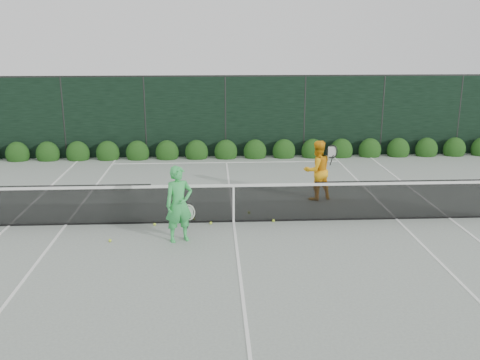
{
  "coord_description": "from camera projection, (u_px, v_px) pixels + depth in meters",
  "views": [
    {
      "loc": [
        -0.5,
        -12.52,
        4.5
      ],
      "look_at": [
        0.17,
        0.3,
        1.0
      ],
      "focal_mm": 40.0,
      "sensor_mm": 36.0,
      "label": 1
    }
  ],
  "objects": [
    {
      "name": "ground",
      "position": [
        234.0,
        222.0,
        13.27
      ],
      "size": [
        80.0,
        80.0,
        0.0
      ],
      "primitive_type": "plane",
      "color": "gray",
      "rests_on": "ground"
    },
    {
      "name": "player_woman",
      "position": [
        179.0,
        204.0,
        11.86
      ],
      "size": [
        0.74,
        0.62,
        1.73
      ],
      "rotation": [
        0.0,
        0.0,
        0.39
      ],
      "color": "#38C057",
      "rests_on": "ground"
    },
    {
      "name": "player_man",
      "position": [
        317.0,
        170.0,
        14.91
      ],
      "size": [
        0.99,
        0.87,
        1.68
      ],
      "rotation": [
        0.0,
        0.0,
        3.48
      ],
      "color": "#FFAD15",
      "rests_on": "ground"
    },
    {
      "name": "tennis_net",
      "position": [
        233.0,
        202.0,
        13.13
      ],
      "size": [
        12.9,
        0.1,
        1.07
      ],
      "color": "#10321E",
      "rests_on": "ground"
    },
    {
      "name": "hedge_row",
      "position": [
        226.0,
        152.0,
        20.1
      ],
      "size": [
        31.66,
        0.65,
        0.94
      ],
      "color": "#13330E",
      "rests_on": "ground"
    },
    {
      "name": "tennis_balls",
      "position": [
        201.0,
        223.0,
        13.11
      ],
      "size": [
        3.89,
        1.85,
        0.07
      ],
      "color": "#C5E232",
      "rests_on": "ground"
    },
    {
      "name": "windscreen_fence",
      "position": [
        239.0,
        195.0,
        10.27
      ],
      "size": [
        32.0,
        21.07,
        3.06
      ],
      "color": "black",
      "rests_on": "ground"
    },
    {
      "name": "court_lines",
      "position": [
        234.0,
        222.0,
        13.27
      ],
      "size": [
        11.03,
        23.83,
        0.01
      ],
      "color": "white",
      "rests_on": "ground"
    }
  ]
}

